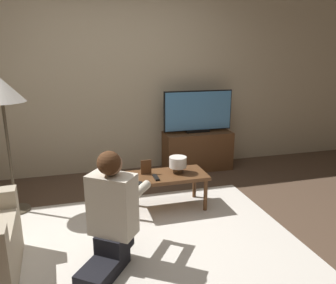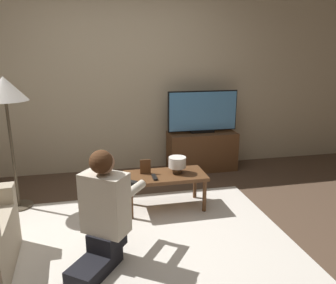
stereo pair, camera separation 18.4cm
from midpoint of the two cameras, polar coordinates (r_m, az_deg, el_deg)
ground_plane at (r=2.99m, az=-2.87°, el=-16.83°), size 10.00×10.00×0.00m
wall_back at (r=4.47m, az=-7.29°, el=11.38°), size 10.00×0.06×2.60m
rug at (r=2.99m, az=-2.87°, el=-16.70°), size 2.57×1.86×0.02m
tv_stand at (r=4.61m, az=7.03°, el=-1.58°), size 0.94×0.39×0.53m
tv at (r=4.49m, az=7.25°, el=5.26°), size 0.97×0.08×0.57m
coffee_table at (r=3.39m, az=1.07°, el=-6.40°), size 0.83×0.41×0.39m
floor_lamp at (r=3.53m, az=-25.17°, el=7.18°), size 0.43×0.43×1.38m
person_kneeling at (r=2.53m, az=-9.00°, el=-11.73°), size 0.67×0.78×0.91m
picture_frame at (r=3.37m, az=-2.40°, el=-4.33°), size 0.11×0.01×0.15m
table_lamp at (r=3.39m, az=3.19°, el=-3.75°), size 0.18×0.18×0.17m
remote at (r=3.27m, az=-0.76°, el=-6.17°), size 0.04×0.15×0.02m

